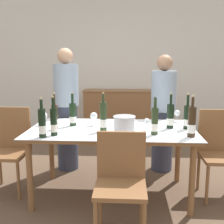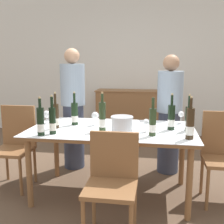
% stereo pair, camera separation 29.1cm
% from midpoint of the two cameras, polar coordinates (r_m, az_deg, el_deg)
% --- Properties ---
extents(ground_plane, '(12.00, 12.00, 0.00)m').
position_cam_midpoint_polar(ground_plane, '(3.29, 2.63, -16.39)').
color(ground_plane, brown).
extents(back_wall, '(8.00, 0.10, 2.80)m').
position_cam_midpoint_polar(back_wall, '(5.69, 5.93, 9.57)').
color(back_wall, silver).
rests_on(back_wall, ground_plane).
extents(sideboard_cabinet, '(1.36, 0.46, 0.92)m').
position_cam_midpoint_polar(sideboard_cabinet, '(5.49, 5.44, -0.33)').
color(sideboard_cabinet, brown).
rests_on(sideboard_cabinet, ground_plane).
extents(dining_table, '(1.76, 0.98, 0.76)m').
position_cam_midpoint_polar(dining_table, '(3.04, 2.74, -4.67)').
color(dining_table, brown).
rests_on(dining_table, ground_plane).
extents(ice_bucket, '(0.22, 0.22, 0.18)m').
position_cam_midpoint_polar(ice_bucket, '(2.77, 5.04, -2.66)').
color(ice_bucket, silver).
rests_on(ice_bucket, dining_table).
extents(wine_bottle_0, '(0.07, 0.07, 0.39)m').
position_cam_midpoint_polar(wine_bottle_0, '(2.81, -9.14, -1.83)').
color(wine_bottle_0, black).
rests_on(wine_bottle_0, dining_table).
extents(wine_bottle_1, '(0.07, 0.07, 0.39)m').
position_cam_midpoint_polar(wine_bottle_1, '(3.04, -8.71, -0.92)').
color(wine_bottle_1, '#332314').
rests_on(wine_bottle_1, dining_table).
extents(wine_bottle_2, '(0.08, 0.08, 0.38)m').
position_cam_midpoint_polar(wine_bottle_2, '(3.18, -5.02, -0.45)').
color(wine_bottle_2, black).
rests_on(wine_bottle_2, dining_table).
extents(wine_bottle_3, '(0.07, 0.07, 0.41)m').
position_cam_midpoint_polar(wine_bottle_3, '(2.89, 0.90, -1.12)').
color(wine_bottle_3, '#28381E').
rests_on(wine_bottle_3, dining_table).
extents(wine_bottle_4, '(0.08, 0.08, 0.40)m').
position_cam_midpoint_polar(wine_bottle_4, '(2.73, 18.54, -2.44)').
color(wine_bottle_4, '#332314').
rests_on(wine_bottle_4, dining_table).
extents(wine_bottle_5, '(0.07, 0.07, 0.37)m').
position_cam_midpoint_polar(wine_bottle_5, '(2.76, 11.25, -2.16)').
color(wine_bottle_5, '#28381E').
rests_on(wine_bottle_5, dining_table).
extents(wine_bottle_6, '(0.07, 0.07, 0.38)m').
position_cam_midpoint_polar(wine_bottle_6, '(2.77, -11.44, -2.06)').
color(wine_bottle_6, black).
rests_on(wine_bottle_6, dining_table).
extents(wine_bottle_7, '(0.08, 0.08, 0.39)m').
position_cam_midpoint_polar(wine_bottle_7, '(3.04, 14.66, -1.20)').
color(wine_bottle_7, black).
rests_on(wine_bottle_7, dining_table).
extents(wine_bottle_8, '(0.07, 0.07, 0.38)m').
position_cam_midpoint_polar(wine_bottle_8, '(3.05, 17.96, -1.39)').
color(wine_bottle_8, black).
rests_on(wine_bottle_8, dining_table).
extents(wine_glass_0, '(0.07, 0.07, 0.14)m').
position_cam_midpoint_polar(wine_glass_0, '(3.38, 16.29, -0.56)').
color(wine_glass_0, white).
rests_on(wine_glass_0, dining_table).
extents(wine_glass_1, '(0.09, 0.09, 0.15)m').
position_cam_midpoint_polar(wine_glass_1, '(3.27, -10.69, -0.56)').
color(wine_glass_1, white).
rests_on(wine_glass_1, dining_table).
extents(wine_glass_2, '(0.07, 0.07, 0.14)m').
position_cam_midpoint_polar(wine_glass_2, '(2.90, 9.79, -2.22)').
color(wine_glass_2, white).
rests_on(wine_glass_2, dining_table).
extents(wine_glass_3, '(0.08, 0.08, 0.15)m').
position_cam_midpoint_polar(wine_glass_3, '(3.15, -0.82, -0.81)').
color(wine_glass_3, white).
rests_on(wine_glass_3, dining_table).
extents(chair_right_end, '(0.42, 0.42, 0.95)m').
position_cam_midpoint_polar(chair_right_end, '(3.27, 24.06, -7.26)').
color(chair_right_end, brown).
rests_on(chair_right_end, ground_plane).
extents(chair_near_front, '(0.42, 0.42, 0.89)m').
position_cam_midpoint_polar(chair_near_front, '(2.41, 3.58, -13.19)').
color(chair_near_front, brown).
rests_on(chair_near_front, ground_plane).
extents(chair_left_end, '(0.42, 0.42, 0.95)m').
position_cam_midpoint_polar(chair_left_end, '(3.49, -16.79, -5.69)').
color(chair_left_end, brown).
rests_on(chair_left_end, ground_plane).
extents(person_host, '(0.33, 0.33, 1.64)m').
position_cam_midpoint_polar(person_host, '(3.85, -5.76, 0.52)').
color(person_host, '#383F56').
rests_on(person_host, ground_plane).
extents(person_guest_left, '(0.33, 0.33, 1.56)m').
position_cam_midpoint_polar(person_guest_left, '(3.78, 13.75, -0.60)').
color(person_guest_left, '#383F56').
rests_on(person_guest_left, ground_plane).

